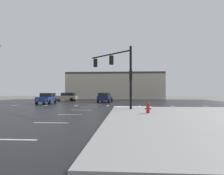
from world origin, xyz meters
TOP-DOWN VIEW (x-y plane):
  - ground_plane at (0.00, 0.00)m, footprint 120.00×120.00m
  - road_asphalt at (0.00, 0.00)m, footprint 44.00×44.00m
  - snow_strip_curbside at (5.00, -4.00)m, footprint 4.00×1.60m
  - lane_markings at (1.20, -1.38)m, footprint 36.15×36.15m
  - traffic_signal_mast at (3.49, -4.80)m, footprint 4.59×4.46m
  - fire_hydrant at (5.95, -9.50)m, footprint 0.48×0.26m
  - strip_building_background at (1.69, 26.73)m, footprint 24.15×8.00m
  - sedan_blue at (-7.38, 3.92)m, footprint 2.32×4.65m
  - sedan_tan at (-7.16, 12.75)m, footprint 4.56×2.07m
  - sedan_navy at (0.83, 8.37)m, footprint 2.37×4.66m

SIDE VIEW (x-z plane):
  - ground_plane at x=0.00m, z-range 0.00..0.00m
  - road_asphalt at x=0.00m, z-range 0.00..0.02m
  - lane_markings at x=1.20m, z-range 0.02..0.03m
  - snow_strip_curbside at x=5.00m, z-range 0.14..0.20m
  - fire_hydrant at x=5.95m, z-range 0.14..0.93m
  - sedan_blue at x=-7.38m, z-range 0.06..1.64m
  - sedan_tan at x=-7.16m, z-range 0.06..1.64m
  - sedan_navy at x=0.83m, z-range 0.06..1.64m
  - strip_building_background at x=1.69m, z-range 0.00..6.64m
  - traffic_signal_mast at x=3.49m, z-range 1.19..7.20m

